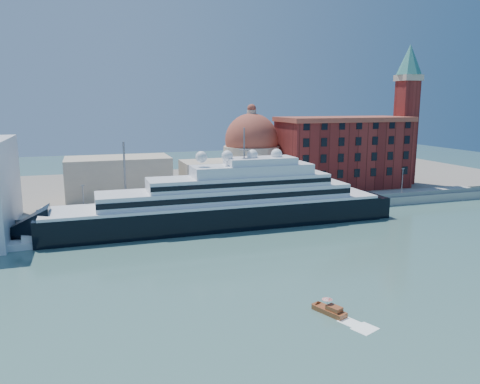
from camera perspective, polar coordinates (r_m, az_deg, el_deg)
name	(u,v)px	position (r m, az deg, el deg)	size (l,w,h in m)	color
ground	(245,256)	(93.54, 0.60, -7.76)	(400.00, 400.00, 0.00)	#3C6763
quay	(204,212)	(124.64, -4.46, -2.44)	(180.00, 10.00, 2.50)	gray
land	(175,187)	(164.00, -7.90, 0.62)	(260.00, 72.00, 2.00)	slate
quay_fence	(208,209)	(119.97, -3.95, -2.06)	(180.00, 0.10, 1.20)	slate
superyacht	(209,208)	(113.12, -3.80, -1.95)	(93.67, 12.99, 28.00)	black
service_barge	(23,244)	(107.94, -24.91, -5.81)	(12.52, 5.04, 2.75)	white
water_taxi	(330,310)	(70.39, 10.92, -13.93)	(3.57, 5.50, 2.48)	maroon
warehouse	(343,152)	(158.84, 12.43, 4.80)	(43.00, 19.00, 23.25)	maroon
campanile	(407,106)	(171.53, 19.66, 9.87)	(8.40, 8.40, 47.00)	maroon
church	(205,164)	(147.09, -4.31, 3.43)	(66.00, 18.00, 25.50)	beige
lamp_posts	(156,184)	(118.93, -10.25, 0.99)	(120.80, 2.40, 18.00)	slate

